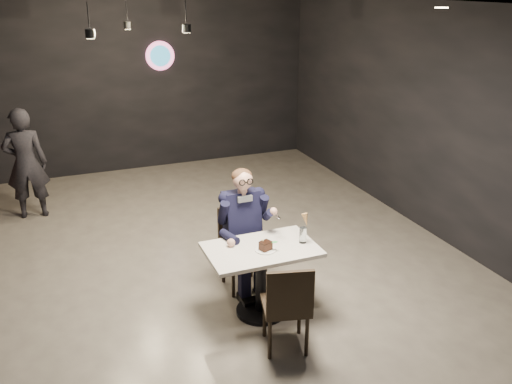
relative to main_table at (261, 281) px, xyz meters
name	(u,v)px	position (x,y,z in m)	size (l,w,h in m)	color
floor	(187,292)	(-0.62, 0.66, -0.38)	(9.00, 9.00, 0.00)	gray
wall_sign	(160,56)	(0.18, 5.13, 1.62)	(0.50, 0.06, 0.50)	pink
pendant_lights	(134,10)	(-0.62, 2.66, 2.51)	(1.40, 1.20, 0.36)	black
main_table	(261,281)	(0.00, 0.00, 0.00)	(1.10, 0.70, 0.75)	silver
chair_far	(242,250)	(0.00, 0.55, 0.09)	(0.42, 0.46, 0.92)	black
chair_near	(286,304)	(0.00, -0.59, 0.09)	(0.42, 0.46, 0.92)	black
seated_man	(242,228)	(0.00, 0.55, 0.34)	(0.60, 0.80, 1.44)	black
dessert_plate	(266,250)	(0.02, -0.07, 0.38)	(0.20, 0.20, 0.01)	white
cake_slice	(266,246)	(0.02, -0.07, 0.43)	(0.11, 0.09, 0.08)	black
mint_leaf	(275,242)	(0.10, -0.10, 0.47)	(0.06, 0.04, 0.01)	green
sundae_glass	(303,235)	(0.43, -0.05, 0.46)	(0.07, 0.07, 0.17)	silver
wafer_cone	(306,220)	(0.46, -0.04, 0.62)	(0.06, 0.06, 0.13)	#B17D48
passerby	(26,164)	(-2.17, 3.53, 0.43)	(0.59, 0.38, 1.61)	black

